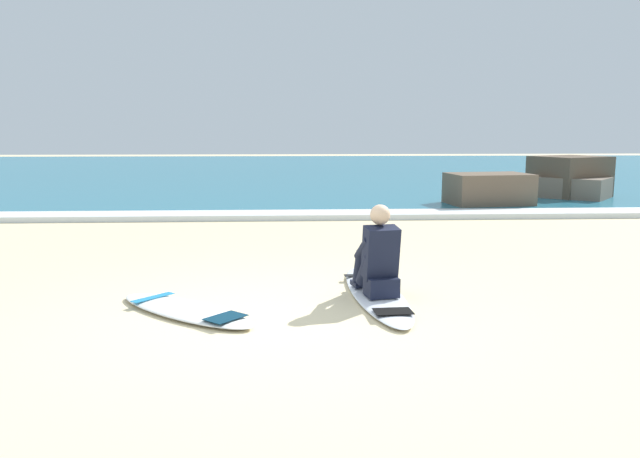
# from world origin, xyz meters

# --- Properties ---
(ground_plane) EXTENTS (80.00, 80.00, 0.00)m
(ground_plane) POSITION_xyz_m (0.00, 0.00, 0.00)
(ground_plane) COLOR beige
(sea) EXTENTS (80.00, 28.00, 0.10)m
(sea) POSITION_xyz_m (0.00, 20.59, 0.05)
(sea) COLOR teal
(sea) RESTS_ON ground
(breaking_foam) EXTENTS (80.00, 0.90, 0.11)m
(breaking_foam) POSITION_xyz_m (0.00, 6.89, 0.06)
(breaking_foam) COLOR white
(breaking_foam) RESTS_ON ground
(surfboard_main) EXTENTS (0.67, 2.53, 0.08)m
(surfboard_main) POSITION_xyz_m (1.09, 0.77, 0.04)
(surfboard_main) COLOR silver
(surfboard_main) RESTS_ON ground
(surfer_seated) EXTENTS (0.46, 0.75, 0.95)m
(surfer_seated) POSITION_xyz_m (1.08, 0.63, 0.44)
(surfer_seated) COLOR black
(surfer_seated) RESTS_ON surfboard_main
(surfboard_spare_near) EXTENTS (1.70, 1.60, 0.08)m
(surfboard_spare_near) POSITION_xyz_m (-0.87, 0.24, 0.04)
(surfboard_spare_near) COLOR white
(surfboard_spare_near) RESTS_ON ground
(rock_outcrop_distant) EXTENTS (4.62, 3.32, 1.11)m
(rock_outcrop_distant) POSITION_xyz_m (6.50, 9.28, 0.45)
(rock_outcrop_distant) COLOR brown
(rock_outcrop_distant) RESTS_ON ground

